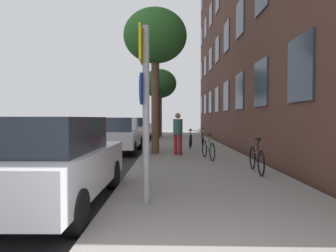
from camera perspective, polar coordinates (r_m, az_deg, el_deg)
name	(u,v)px	position (r m, az deg, el deg)	size (l,w,h in m)	color
ground_plane	(125,145)	(17.58, -8.32, -3.72)	(41.80, 41.80, 0.00)	#332D28
road_asphalt	(89,145)	(18.00, -14.96, -3.62)	(7.00, 38.00, 0.01)	#232326
sidewalk	(184,144)	(17.42, 3.17, -3.55)	(4.20, 38.00, 0.12)	gray
sign_post	(144,100)	(5.19, -4.65, 5.10)	(0.16, 0.60, 3.09)	gray
traffic_light	(157,103)	(22.65, -2.08, 4.36)	(0.43, 0.24, 3.81)	black
tree_near	(155,38)	(12.90, -2.59, 16.58)	(2.64, 2.64, 6.04)	brown
tree_far	(159,85)	(24.29, -1.76, 7.99)	(2.77, 2.77, 5.46)	brown
bicycle_0	(256,159)	(8.47, 16.60, -6.10)	(0.42, 1.71, 0.96)	black
bicycle_1	(208,149)	(10.88, 7.64, -4.42)	(0.42, 1.68, 0.93)	black
bicycle_2	(190,140)	(14.92, 4.28, -2.77)	(0.42, 1.68, 0.94)	black
bicycle_3	(202,138)	(16.71, 6.59, -2.31)	(0.42, 1.65, 0.94)	black
pedestrian_0	(177,131)	(11.94, 1.81, -0.95)	(0.54, 0.54, 1.70)	maroon
car_0	(49,161)	(5.73, -21.93, -6.28)	(1.95, 4.19, 1.62)	silver
car_1	(119,135)	(13.80, -9.47, -1.66)	(1.82, 4.22, 1.62)	silver
car_2	(137,128)	(22.06, -5.97, -0.45)	(1.95, 4.38, 1.62)	#B7B7BC
car_3	(142,125)	(30.39, -5.09, 0.10)	(1.89, 4.23, 1.62)	navy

